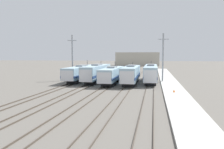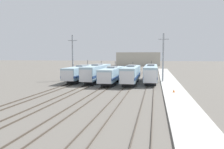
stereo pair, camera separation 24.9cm
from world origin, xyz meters
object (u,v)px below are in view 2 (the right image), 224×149
object	(u,v)px
locomotive_center	(112,75)
catenary_tower_right	(163,57)
traffic_cone	(174,91)
locomotive_center_right	(131,74)
locomotive_far_left	(82,72)
locomotive_center_left	(97,73)
catenary_tower_left	(73,57)
locomotive_far_right	(151,73)

from	to	relation	value
locomotive_center	catenary_tower_right	world-z (taller)	catenary_tower_right
traffic_cone	locomotive_center_right	bearing A→B (deg)	127.03
locomotive_far_left	locomotive_center_left	world-z (taller)	locomotive_far_left
catenary_tower_left	traffic_cone	xyz separation A→B (m)	(23.70, -15.31, -5.38)
catenary_tower_right	locomotive_far_left	bearing A→B (deg)	-179.55
locomotive_center	locomotive_far_right	distance (m)	9.29
locomotive_far_left	catenary_tower_left	world-z (taller)	catenary_tower_left
locomotive_center_right	catenary_tower_right	xyz separation A→B (m)	(7.05, 4.24, 3.72)
locomotive_center_right	traffic_cone	size ratio (longest dim) A/B	31.26
locomotive_far_right	catenary_tower_right	size ratio (longest dim) A/B	1.56
locomotive_far_right	locomotive_center	bearing A→B (deg)	-158.25
locomotive_center_right	locomotive_far_right	world-z (taller)	locomotive_far_right
locomotive_center_right	locomotive_far_right	xyz separation A→B (m)	(4.31, 3.23, 0.04)
locomotive_center_right	locomotive_far_left	bearing A→B (deg)	162.51
locomotive_center_right	traffic_cone	world-z (taller)	locomotive_center_right
locomotive_far_right	catenary_tower_left	xyz separation A→B (m)	(-19.66, 1.00, 3.68)
locomotive_far_right	catenary_tower_right	world-z (taller)	catenary_tower_right
locomotive_far_left	catenary_tower_left	size ratio (longest dim) A/B	1.74
locomotive_center_left	traffic_cone	bearing A→B (deg)	-38.94
locomotive_center	traffic_cone	distance (m)	16.76
locomotive_far_left	locomotive_far_right	xyz separation A→B (m)	(17.25, -0.84, 0.17)
catenary_tower_left	locomotive_far_left	bearing A→B (deg)	-3.75
locomotive_far_left	locomotive_center_left	xyz separation A→B (m)	(4.31, -1.43, 0.16)
catenary_tower_left	traffic_cone	bearing A→B (deg)	-32.86
locomotive_center_left	locomotive_far_right	bearing A→B (deg)	2.61
locomotive_center_left	catenary_tower_right	distance (m)	16.18
locomotive_center_left	catenary_tower_left	xyz separation A→B (m)	(-6.72, 1.59, 3.69)
locomotive_far_right	catenary_tower_right	distance (m)	4.69
locomotive_center_left	locomotive_far_right	size ratio (longest dim) A/B	1.03
locomotive_far_right	catenary_tower_right	xyz separation A→B (m)	(2.73, 1.00, 3.68)
locomotive_center_left	locomotive_far_right	xyz separation A→B (m)	(12.94, 0.59, 0.01)
locomotive_center_left	locomotive_center	world-z (taller)	locomotive_center
locomotive_far_left	catenary_tower_right	distance (m)	20.35
catenary_tower_left	locomotive_center_left	bearing A→B (deg)	-13.31
locomotive_far_right	traffic_cone	xyz separation A→B (m)	(4.04, -14.31, -1.70)
locomotive_far_left	locomotive_center_left	size ratio (longest dim) A/B	1.08
locomotive_center_right	locomotive_center_left	bearing A→B (deg)	162.96
locomotive_center_right	locomotive_far_right	bearing A→B (deg)	36.86
locomotive_far_right	locomotive_center_left	bearing A→B (deg)	-177.39
locomotive_center	locomotive_far_right	size ratio (longest dim) A/B	0.93
locomotive_far_right	catenary_tower_left	world-z (taller)	catenary_tower_left
locomotive_center_left	locomotive_center	distance (m)	5.17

